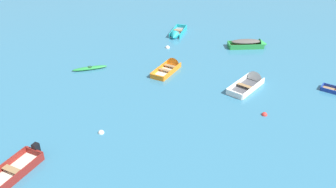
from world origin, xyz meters
TOP-DOWN VIEW (x-y plane):
  - rowboat_white_far_left at (7.05, 22.84)m, footprint 4.03×3.58m
  - rowboat_green_distant_center at (10.09, 29.95)m, footprint 4.01×1.73m
  - rowboat_orange_back_row_center at (1.28, 26.98)m, footprint 3.29×3.54m
  - rowboat_turquoise_near_camera at (3.49, 34.40)m, footprint 2.75×3.84m
  - kayak_green_outer_right at (-5.67, 28.21)m, footprint 3.02×0.76m
  - mooring_buoy_near_foreground at (6.00, 18.32)m, footprint 0.41×0.41m
  - mooring_buoy_between_boats_left at (1.95, 31.53)m, footprint 0.45×0.45m
  - mooring_buoy_between_boats_right at (-5.24, 18.60)m, footprint 0.39×0.39m

SIDE VIEW (x-z plane):
  - mooring_buoy_near_foreground at x=6.00m, z-range -0.21..0.21m
  - mooring_buoy_between_boats_left at x=1.95m, z-range -0.22..0.22m
  - mooring_buoy_between_boats_right at x=-5.24m, z-range -0.20..0.20m
  - kayak_green_outer_right at x=-5.67m, z-range -0.01..0.28m
  - rowboat_orange_back_row_center at x=1.28m, z-range -0.41..0.80m
  - rowboat_turquoise_near_camera at x=3.49m, z-range -0.33..0.74m
  - rowboat_white_far_left at x=7.05m, z-range -0.46..0.87m
  - rowboat_green_distant_center at x=10.09m, z-range -0.19..0.93m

